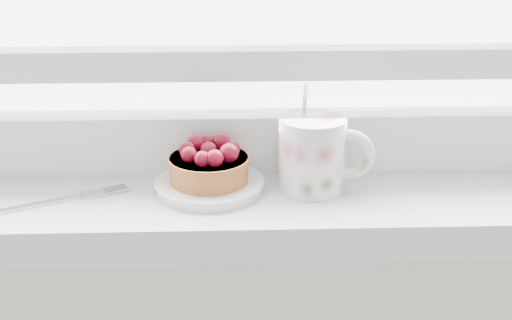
{
  "coord_description": "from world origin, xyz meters",
  "views": [
    {
      "loc": [
        0.02,
        1.16,
        1.27
      ],
      "look_at": [
        0.05,
        1.88,
        0.98
      ],
      "focal_mm": 50.0,
      "sensor_mm": 36.0,
      "label": 1
    }
  ],
  "objects_px": {
    "floral_mug": "(315,153)",
    "fork": "(53,201)",
    "saucer": "(209,186)",
    "raspberry_tart": "(209,163)"
  },
  "relations": [
    {
      "from": "saucer",
      "to": "raspberry_tart",
      "type": "relative_size",
      "value": 1.35
    },
    {
      "from": "floral_mug",
      "to": "fork",
      "type": "distance_m",
      "value": 0.29
    },
    {
      "from": "saucer",
      "to": "floral_mug",
      "type": "distance_m",
      "value": 0.12
    },
    {
      "from": "saucer",
      "to": "fork",
      "type": "xyz_separation_m",
      "value": [
        -0.17,
        -0.03,
        -0.0
      ]
    },
    {
      "from": "raspberry_tart",
      "to": "fork",
      "type": "height_order",
      "value": "raspberry_tart"
    },
    {
      "from": "floral_mug",
      "to": "saucer",
      "type": "bearing_deg",
      "value": 179.77
    },
    {
      "from": "saucer",
      "to": "floral_mug",
      "type": "height_order",
      "value": "floral_mug"
    },
    {
      "from": "floral_mug",
      "to": "fork",
      "type": "xyz_separation_m",
      "value": [
        -0.29,
        -0.03,
        -0.04
      ]
    },
    {
      "from": "saucer",
      "to": "raspberry_tart",
      "type": "distance_m",
      "value": 0.03
    },
    {
      "from": "raspberry_tart",
      "to": "saucer",
      "type": "bearing_deg",
      "value": -131.53
    }
  ]
}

